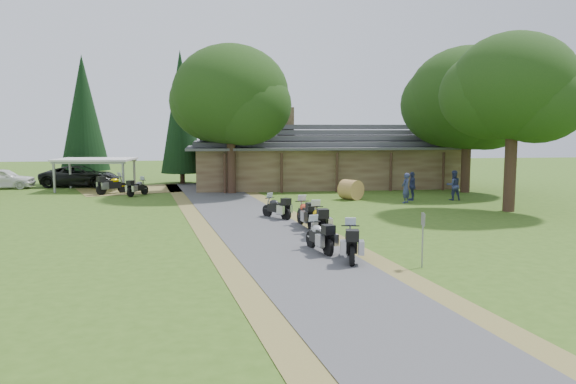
{
  "coord_description": "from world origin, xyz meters",
  "views": [
    {
      "loc": [
        -2.81,
        -19.75,
        4.64
      ],
      "look_at": [
        0.68,
        6.24,
        1.6
      ],
      "focal_mm": 35.0,
      "sensor_mm": 36.0,
      "label": 1
    }
  ],
  "objects": [
    {
      "name": "lodge",
      "position": [
        6.0,
        24.0,
        2.45
      ],
      "size": [
        21.4,
        9.4,
        4.9
      ],
      "primitive_type": null,
      "color": "brown",
      "rests_on": "ground"
    },
    {
      "name": "driveway",
      "position": [
        -0.5,
        4.0,
        0.0
      ],
      "size": [
        51.95,
        51.95,
        0.0
      ],
      "primitive_type": "plane",
      "rotation": [
        0.0,
        0.0,
        0.14
      ],
      "color": "#454548",
      "rests_on": "ground"
    },
    {
      "name": "sign_post",
      "position": [
        4.02,
        -2.3,
        0.93
      ],
      "size": [
        0.33,
        0.06,
        1.85
      ],
      "primitive_type": null,
      "color": "gray",
      "rests_on": "ground"
    },
    {
      "name": "motorcycle_row_a",
      "position": [
        1.92,
        -1.03,
        0.7
      ],
      "size": [
        1.06,
        2.14,
        1.4
      ],
      "primitive_type": null,
      "rotation": [
        0.0,
        0.0,
        1.37
      ],
      "color": "navy",
      "rests_on": "ground"
    },
    {
      "name": "person_c",
      "position": [
        9.72,
        14.28,
        1.07
      ],
      "size": [
        0.66,
        0.74,
        2.14
      ],
      "primitive_type": "imported",
      "rotation": [
        0.0,
        0.0,
        4.25
      ],
      "color": "navy",
      "rests_on": "ground"
    },
    {
      "name": "cedar_near",
      "position": [
        -5.33,
        27.24,
        5.43
      ],
      "size": [
        3.43,
        3.43,
        10.87
      ],
      "primitive_type": "cone",
      "color": "black",
      "rests_on": "ground"
    },
    {
      "name": "oak_lodge_right",
      "position": [
        15.06,
        18.1,
        5.39
      ],
      "size": [
        8.5,
        8.5,
        10.78
      ],
      "primitive_type": null,
      "color": "#19340F",
      "rests_on": "ground"
    },
    {
      "name": "motorcycle_row_d",
      "position": [
        1.44,
        5.72,
        0.71
      ],
      "size": [
        0.97,
        2.14,
        1.41
      ],
      "primitive_type": null,
      "rotation": [
        0.0,
        0.0,
        1.72
      ],
      "color": "#D94526",
      "rests_on": "ground"
    },
    {
      "name": "car_dark_suv",
      "position": [
        -13.12,
        25.74,
        1.23
      ],
      "size": [
        3.48,
        6.68,
        2.45
      ],
      "primitive_type": "imported",
      "rotation": [
        0.0,
        0.0,
        1.45
      ],
      "color": "black",
      "rests_on": "ground"
    },
    {
      "name": "person_b",
      "position": [
        12.36,
        14.03,
        1.12
      ],
      "size": [
        0.64,
        0.46,
        2.23
      ],
      "primitive_type": "imported",
      "rotation": [
        0.0,
        0.0,
        3.13
      ],
      "color": "navy",
      "rests_on": "ground"
    },
    {
      "name": "car_white_sedan",
      "position": [
        -18.62,
        24.98,
        0.98
      ],
      "size": [
        2.56,
        5.91,
        1.96
      ],
      "primitive_type": "imported",
      "rotation": [
        0.0,
        0.0,
        1.58
      ],
      "color": "white",
      "rests_on": "ground"
    },
    {
      "name": "oak_driveway",
      "position": [
        13.4,
        9.11,
        5.53
      ],
      "size": [
        6.81,
        6.81,
        11.06
      ],
      "primitive_type": null,
      "color": "#19340F",
      "rests_on": "ground"
    },
    {
      "name": "motorcycle_row_c",
      "position": [
        1.64,
        3.55,
        0.73
      ],
      "size": [
        0.73,
        2.14,
        1.45
      ],
      "primitive_type": null,
      "rotation": [
        0.0,
        0.0,
        1.59
      ],
      "color": "#CA9F00",
      "rests_on": "ground"
    },
    {
      "name": "cedar_far",
      "position": [
        -13.42,
        29.13,
        5.3
      ],
      "size": [
        3.98,
        3.98,
        10.6
      ],
      "primitive_type": "cone",
      "color": "black",
      "rests_on": "ground"
    },
    {
      "name": "motorcycle_row_b",
      "position": [
        1.08,
        0.46,
        0.65
      ],
      "size": [
        1.07,
        2.0,
        1.3
      ],
      "primitive_type": null,
      "rotation": [
        0.0,
        0.0,
        1.82
      ],
      "color": "#AAADB1",
      "rests_on": "ground"
    },
    {
      "name": "carport",
      "position": [
        -11.38,
        22.87,
        1.17
      ],
      "size": [
        5.8,
        4.22,
        2.35
      ],
      "primitive_type": null,
      "rotation": [
        0.0,
        0.0,
        -0.12
      ],
      "color": "silver",
      "rests_on": "ground"
    },
    {
      "name": "person_a",
      "position": [
        8.89,
        13.14,
        1.09
      ],
      "size": [
        0.75,
        0.75,
        2.17
      ],
      "primitive_type": "imported",
      "rotation": [
        0.0,
        0.0,
        3.91
      ],
      "color": "navy",
      "rests_on": "ground"
    },
    {
      "name": "ground",
      "position": [
        0.0,
        0.0,
        0.0
      ],
      "size": [
        120.0,
        120.0,
        0.0
      ],
      "primitive_type": "plane",
      "color": "#375919",
      "rests_on": "ground"
    },
    {
      "name": "motorcycle_carport_a",
      "position": [
        -9.81,
        20.36,
        0.72
      ],
      "size": [
        2.04,
        1.9,
        1.44
      ],
      "primitive_type": null,
      "rotation": [
        0.0,
        0.0,
        0.72
      ],
      "color": "#C9A900",
      "rests_on": "ground"
    },
    {
      "name": "oak_lodge_left",
      "position": [
        -1.53,
        19.58,
        5.56
      ],
      "size": [
        8.06,
        8.06,
        11.11
      ],
      "primitive_type": null,
      "color": "#19340F",
      "rests_on": "ground"
    },
    {
      "name": "motorcycle_carport_b",
      "position": [
        -7.91,
        19.1,
        0.63
      ],
      "size": [
        1.48,
        1.87,
        1.25
      ],
      "primitive_type": null,
      "rotation": [
        0.0,
        0.0,
        1.01
      ],
      "color": "slate",
      "rests_on": "ground"
    },
    {
      "name": "hay_bale",
      "position": [
        5.95,
        15.17,
        0.64
      ],
      "size": [
        1.71,
        1.67,
        1.28
      ],
      "primitive_type": "cylinder",
      "rotation": [
        1.57,
        0.0,
        0.56
      ],
      "color": "olive",
      "rests_on": "ground"
    },
    {
      "name": "motorcycle_row_e",
      "position": [
        0.36,
        8.32,
        0.63
      ],
      "size": [
        1.54,
        1.85,
        1.25
      ],
      "primitive_type": null,
      "rotation": [
        0.0,
        0.0,
        2.18
      ],
      "color": "black",
      "rests_on": "ground"
    }
  ]
}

